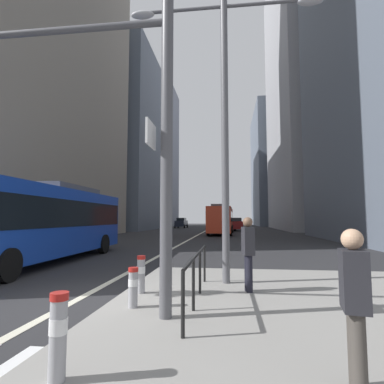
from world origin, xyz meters
name	(u,v)px	position (x,y,z in m)	size (l,w,h in m)	color
ground_plane	(189,240)	(0.00, 20.00, 0.00)	(160.00, 160.00, 0.00)	#28282B
median_island	(348,323)	(5.50, -1.00, 0.07)	(9.00, 10.00, 0.15)	gray
lane_centre_line	(200,234)	(0.00, 30.00, 0.01)	(0.20, 80.00, 0.01)	beige
office_tower_left_mid	(115,142)	(-16.00, 43.21, 15.08)	(13.88, 17.39, 30.17)	slate
office_tower_left_far	(146,155)	(-16.00, 62.93, 16.78)	(13.03, 17.21, 33.56)	slate
office_tower_right_mid	(306,89)	(17.00, 46.37, 24.27)	(10.70, 24.85, 48.55)	#9E9EA3
office_tower_right_far	(280,168)	(17.00, 75.35, 15.07)	(13.43, 24.73, 30.13)	slate
city_bus_blue_oncoming	(44,219)	(-4.27, 5.32, 1.84)	(2.92, 11.55, 3.40)	#14389E
city_bus_red_receding	(221,219)	(2.54, 29.62, 1.84)	(2.94, 11.39, 3.40)	red
city_bus_red_distant	(225,218)	(2.74, 51.60, 1.84)	(2.87, 10.81, 3.40)	red
car_oncoming_mid	(181,223)	(-5.66, 51.53, 0.99)	(2.16, 4.51, 1.94)	#232838
car_receding_near	(229,224)	(3.43, 40.07, 0.99)	(2.20, 4.43, 1.94)	black
car_receding_far	(236,224)	(4.47, 39.23, 0.99)	(2.18, 4.49, 1.94)	maroon
traffic_signal_gantry	(63,101)	(0.33, -1.38, 4.11)	(6.12, 0.65, 6.00)	#515156
street_lamp_post	(225,96)	(3.39, 1.63, 5.28)	(5.50, 0.32, 8.00)	#56565B
bollard_left	(58,332)	(1.65, -3.54, 0.66)	(0.20, 0.20, 0.92)	#99999E
bollard_right	(133,285)	(1.61, -0.83, 0.58)	(0.20, 0.20, 0.76)	#99999E
bollard_back	(141,272)	(1.44, 0.29, 0.62)	(0.20, 0.20, 0.85)	#99999E
pedestrian_railing	(197,266)	(2.80, -0.24, 0.87)	(0.06, 4.00, 0.98)	black
pedestrian_waiting	(355,300)	(4.74, -3.36, 1.04)	(0.31, 0.42, 1.61)	#423D38
pedestrian_walking	(248,250)	(3.92, 0.73, 1.12)	(0.31, 0.42, 1.74)	black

